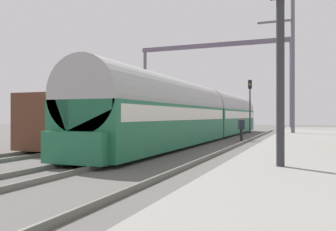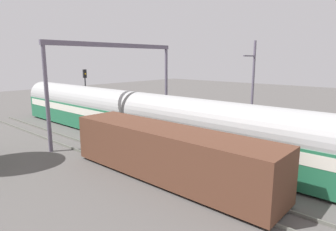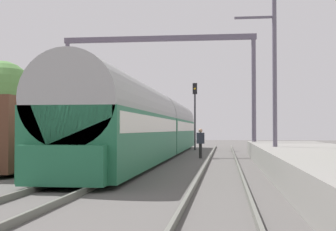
{
  "view_description": "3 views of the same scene",
  "coord_description": "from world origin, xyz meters",
  "px_view_note": "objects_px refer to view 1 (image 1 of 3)",
  "views": [
    {
      "loc": [
        7.25,
        -13.82,
        1.78
      ],
      "look_at": [
        0.0,
        4.62,
        1.81
      ],
      "focal_mm": 37.62,
      "sensor_mm": 36.0,
      "label": 1
    },
    {
      "loc": [
        -15.73,
        -5.12,
        6.58
      ],
      "look_at": [
        1.12,
        9.96,
        2.21
      ],
      "focal_mm": 31.43,
      "sensor_mm": 36.0,
      "label": 2
    },
    {
      "loc": [
        4.36,
        -16.47,
        1.68
      ],
      "look_at": [
        0.0,
        20.14,
        2.75
      ],
      "focal_mm": 51.33,
      "sensor_mm": 36.0,
      "label": 3
    }
  ],
  "objects_px": {
    "passenger_train": "(205,114)",
    "person_crossing": "(241,126)",
    "freight_car": "(109,121)",
    "catenary_gantry": "(213,70)",
    "railway_signal_far": "(250,99)",
    "railway_signal_near": "(280,43)"
  },
  "relations": [
    {
      "from": "passenger_train",
      "to": "person_crossing",
      "type": "height_order",
      "value": "passenger_train"
    },
    {
      "from": "freight_car",
      "to": "catenary_gantry",
      "type": "relative_size",
      "value": 1.02
    },
    {
      "from": "railway_signal_far",
      "to": "railway_signal_near",
      "type": "bearing_deg",
      "value": -80.71
    },
    {
      "from": "freight_car",
      "to": "catenary_gantry",
      "type": "distance_m",
      "value": 11.2
    },
    {
      "from": "passenger_train",
      "to": "railway_signal_far",
      "type": "bearing_deg",
      "value": 79.38
    },
    {
      "from": "freight_car",
      "to": "person_crossing",
      "type": "relative_size",
      "value": 7.51
    },
    {
      "from": "catenary_gantry",
      "to": "railway_signal_far",
      "type": "bearing_deg",
      "value": 76.31
    },
    {
      "from": "person_crossing",
      "to": "railway_signal_near",
      "type": "relative_size",
      "value": 0.36
    },
    {
      "from": "person_crossing",
      "to": "railway_signal_near",
      "type": "xyz_separation_m",
      "value": [
        3.9,
        -18.92,
        2.03
      ]
    },
    {
      "from": "railway_signal_near",
      "to": "railway_signal_far",
      "type": "relative_size",
      "value": 0.87
    },
    {
      "from": "railway_signal_far",
      "to": "catenary_gantry",
      "type": "bearing_deg",
      "value": -103.69
    },
    {
      "from": "passenger_train",
      "to": "person_crossing",
      "type": "distance_m",
      "value": 3.2
    },
    {
      "from": "passenger_train",
      "to": "railway_signal_near",
      "type": "height_order",
      "value": "railway_signal_near"
    },
    {
      "from": "freight_car",
      "to": "railway_signal_near",
      "type": "height_order",
      "value": "railway_signal_near"
    },
    {
      "from": "railway_signal_near",
      "to": "railway_signal_far",
      "type": "xyz_separation_m",
      "value": [
        -4.91,
        30.02,
        0.41
      ]
    },
    {
      "from": "passenger_train",
      "to": "railway_signal_far",
      "type": "xyz_separation_m",
      "value": [
        1.92,
        10.22,
        1.5
      ]
    },
    {
      "from": "freight_car",
      "to": "passenger_train",
      "type": "bearing_deg",
      "value": 59.54
    },
    {
      "from": "passenger_train",
      "to": "railway_signal_far",
      "type": "height_order",
      "value": "railway_signal_far"
    },
    {
      "from": "railway_signal_far",
      "to": "passenger_train",
      "type": "bearing_deg",
      "value": -100.62
    },
    {
      "from": "freight_car",
      "to": "railway_signal_far",
      "type": "distance_m",
      "value": 18.52
    },
    {
      "from": "railway_signal_near",
      "to": "catenary_gantry",
      "type": "bearing_deg",
      "value": 107.13
    },
    {
      "from": "person_crossing",
      "to": "catenary_gantry",
      "type": "bearing_deg",
      "value": 96.14
    }
  ]
}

